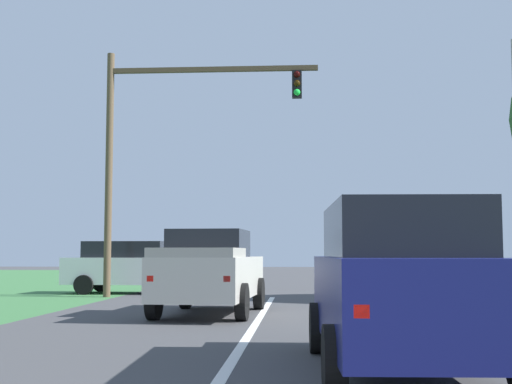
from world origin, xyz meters
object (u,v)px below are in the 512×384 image
(red_suv_near, at_px, (401,283))
(keep_moving_sign, at_px, (477,252))
(crossing_suv_far, at_px, (131,266))
(pickup_truck_lead, at_px, (210,271))
(traffic_light, at_px, (161,136))

(red_suv_near, distance_m, keep_moving_sign, 12.31)
(red_suv_near, height_order, crossing_suv_far, red_suv_near)
(pickup_truck_lead, relative_size, crossing_suv_far, 1.08)
(traffic_light, distance_m, crossing_suv_far, 5.05)
(red_suv_near, bearing_deg, keep_moving_sign, 71.92)
(pickup_truck_lead, xyz_separation_m, crossing_suv_far, (-3.93, 8.42, -0.04))
(red_suv_near, xyz_separation_m, keep_moving_sign, (3.82, 11.70, 0.41))
(traffic_light, distance_m, keep_moving_sign, 10.62)
(red_suv_near, relative_size, keep_moving_sign, 2.18)
(pickup_truck_lead, bearing_deg, red_suv_near, -66.19)
(traffic_light, relative_size, keep_moving_sign, 3.54)
(pickup_truck_lead, distance_m, crossing_suv_far, 9.29)
(red_suv_near, distance_m, pickup_truck_lead, 8.32)
(keep_moving_sign, distance_m, crossing_suv_far, 11.93)
(red_suv_near, relative_size, pickup_truck_lead, 0.97)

